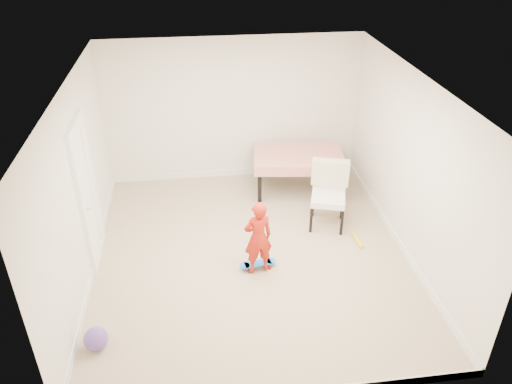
{
  "coord_description": "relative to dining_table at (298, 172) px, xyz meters",
  "views": [
    {
      "loc": [
        -0.69,
        -5.83,
        4.52
      ],
      "look_at": [
        0.1,
        0.2,
        0.95
      ],
      "focal_mm": 35.0,
      "sensor_mm": 36.0,
      "label": 1
    }
  ],
  "objects": [
    {
      "name": "baseboard_back",
      "position": [
        -1.05,
        0.71,
        -0.3
      ],
      "size": [
        4.5,
        0.02,
        0.12
      ],
      "primitive_type": "cube",
      "color": "white",
      "rests_on": "ground"
    },
    {
      "name": "dining_chair",
      "position": [
        0.24,
        -1.15,
        0.17
      ],
      "size": [
        0.74,
        0.79,
        1.06
      ],
      "primitive_type": null,
      "rotation": [
        0.0,
        0.0,
        -0.29
      ],
      "color": "silver",
      "rests_on": "ground"
    },
    {
      "name": "skateboard",
      "position": [
        -0.99,
        -2.08,
        -0.32
      ],
      "size": [
        0.55,
        0.27,
        0.08
      ],
      "primitive_type": null,
      "rotation": [
        0.0,
        0.0,
        0.15
      ],
      "color": "blue",
      "rests_on": "ground"
    },
    {
      "name": "wall_front",
      "position": [
        -1.05,
        -4.26,
        0.94
      ],
      "size": [
        4.5,
        0.04,
        2.6
      ],
      "primitive_type": "cube",
      "color": "silver",
      "rests_on": "ground"
    },
    {
      "name": "foam_toy",
      "position": [
        0.61,
        -1.66,
        -0.33
      ],
      "size": [
        0.08,
        0.4,
        0.06
      ],
      "primitive_type": "cylinder",
      "rotation": [
        1.57,
        0.0,
        0.06
      ],
      "color": "yellow",
      "rests_on": "ground"
    },
    {
      "name": "baseboard_left",
      "position": [
        -3.29,
        -1.78,
        -0.3
      ],
      "size": [
        0.02,
        5.0,
        0.12
      ],
      "primitive_type": "cube",
      "color": "white",
      "rests_on": "ground"
    },
    {
      "name": "ceiling",
      "position": [
        -1.05,
        -1.78,
        2.22
      ],
      "size": [
        4.5,
        5.0,
        0.04
      ],
      "primitive_type": "cube",
      "color": "white",
      "rests_on": "wall_back"
    },
    {
      "name": "door",
      "position": [
        -3.28,
        -1.48,
        0.67
      ],
      "size": [
        0.11,
        0.94,
        2.11
      ],
      "primitive_type": "cube",
      "color": "white",
      "rests_on": "ground"
    },
    {
      "name": "ground",
      "position": [
        -1.05,
        -1.78,
        -0.36
      ],
      "size": [
        5.0,
        5.0,
        0.0
      ],
      "primitive_type": "plane",
      "color": "tan",
      "rests_on": "ground"
    },
    {
      "name": "wall_back",
      "position": [
        -1.05,
        0.7,
        0.94
      ],
      "size": [
        4.5,
        0.04,
        2.6
      ],
      "primitive_type": "cube",
      "color": "silver",
      "rests_on": "ground"
    },
    {
      "name": "wall_right",
      "position": [
        1.18,
        -1.78,
        0.94
      ],
      "size": [
        0.04,
        5.0,
        2.6
      ],
      "primitive_type": "cube",
      "color": "silver",
      "rests_on": "ground"
    },
    {
      "name": "baseboard_right",
      "position": [
        1.19,
        -1.78,
        -0.3
      ],
      "size": [
        0.02,
        5.0,
        0.12
      ],
      "primitive_type": "cube",
      "color": "white",
      "rests_on": "ground"
    },
    {
      "name": "balloon",
      "position": [
        -3.05,
        -3.29,
        -0.22
      ],
      "size": [
        0.28,
        0.28,
        0.28
      ],
      "primitive_type": "sphere",
      "color": "#6344A3",
      "rests_on": "ground"
    },
    {
      "name": "dining_table",
      "position": [
        0.0,
        0.0,
        0.0
      ],
      "size": [
        1.65,
        1.16,
        0.72
      ],
      "primitive_type": null,
      "rotation": [
        0.0,
        0.0,
        -0.13
      ],
      "color": "red",
      "rests_on": "ground"
    },
    {
      "name": "child",
      "position": [
        -1.0,
        -2.17,
        0.19
      ],
      "size": [
        0.44,
        0.33,
        1.09
      ],
      "primitive_type": "imported",
      "rotation": [
        0.0,
        0.0,
        3.33
      ],
      "color": "red",
      "rests_on": "ground"
    },
    {
      "name": "wall_left",
      "position": [
        -3.28,
        -1.78,
        0.94
      ],
      "size": [
        0.04,
        5.0,
        2.6
      ],
      "primitive_type": "cube",
      "color": "silver",
      "rests_on": "ground"
    }
  ]
}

